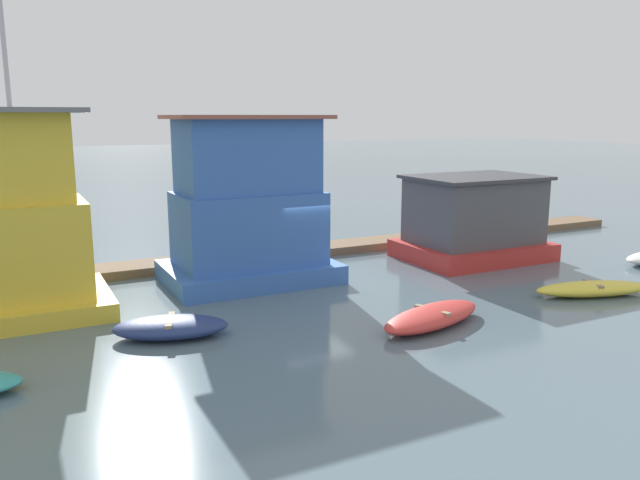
# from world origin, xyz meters

# --- Properties ---
(ground_plane) EXTENTS (200.00, 200.00, 0.00)m
(ground_plane) POSITION_xyz_m (0.00, 0.00, 0.00)
(ground_plane) COLOR slate
(dock_walkway) EXTENTS (33.80, 1.48, 0.30)m
(dock_walkway) POSITION_xyz_m (0.00, 2.97, 0.15)
(dock_walkway) COLOR brown
(dock_walkway) RESTS_ON ground_plane
(houseboat_blue) EXTENTS (5.28, 3.61, 5.25)m
(houseboat_blue) POSITION_xyz_m (-1.89, 0.29, 2.37)
(houseboat_blue) COLOR #3866B7
(houseboat_blue) RESTS_ON ground_plane
(houseboat_red) EXTENTS (5.09, 3.74, 3.08)m
(houseboat_red) POSITION_xyz_m (6.66, -0.40, 1.45)
(houseboat_red) COLOR red
(houseboat_red) RESTS_ON ground_plane
(dinghy_navy) EXTENTS (3.00, 2.12, 0.50)m
(dinghy_navy) POSITION_xyz_m (-5.42, -3.77, 0.25)
(dinghy_navy) COLOR navy
(dinghy_navy) RESTS_ON ground_plane
(dinghy_red) EXTENTS (3.61, 2.13, 0.48)m
(dinghy_red) POSITION_xyz_m (0.69, -5.92, 0.24)
(dinghy_red) COLOR red
(dinghy_red) RESTS_ON ground_plane
(dinghy_yellow) EXTENTS (3.70, 2.04, 0.43)m
(dinghy_yellow) POSITION_xyz_m (6.55, -5.89, 0.21)
(dinghy_yellow) COLOR yellow
(dinghy_yellow) RESTS_ON ground_plane
(mooring_post_near_left) EXTENTS (0.27, 0.27, 1.98)m
(mooring_post_near_left) POSITION_xyz_m (-7.18, 1.98, 0.99)
(mooring_post_near_left) COLOR brown
(mooring_post_near_left) RESTS_ON ground_plane
(mooring_post_centre) EXTENTS (0.31, 0.31, 2.04)m
(mooring_post_centre) POSITION_xyz_m (-7.78, 1.98, 1.02)
(mooring_post_centre) COLOR #846B4C
(mooring_post_centre) RESTS_ON ground_plane
(mooring_post_far_right) EXTENTS (0.23, 0.23, 2.05)m
(mooring_post_far_right) POSITION_xyz_m (0.00, 1.98, 1.02)
(mooring_post_far_right) COLOR brown
(mooring_post_far_right) RESTS_ON ground_plane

